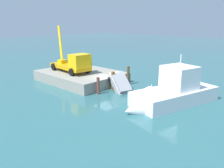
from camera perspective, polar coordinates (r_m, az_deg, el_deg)
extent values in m
plane|color=#2D6066|center=(28.82, -1.53, -0.90)|extent=(200.00, 200.00, 0.00)
cube|color=gray|center=(32.21, -7.87, 1.96)|extent=(11.28, 8.35, 1.35)
cube|color=orange|center=(32.14, -10.58, 4.37)|extent=(7.00, 3.06, 0.45)
cube|color=yellow|center=(29.91, -8.16, 5.81)|extent=(2.10, 2.57, 1.76)
cylinder|color=black|center=(30.93, -6.21, 3.69)|extent=(1.02, 0.38, 1.00)
cylinder|color=black|center=(29.54, -10.16, 2.98)|extent=(1.02, 0.38, 1.00)
cylinder|color=black|center=(34.83, -10.91, 4.83)|extent=(1.02, 0.38, 1.00)
cylinder|color=black|center=(33.60, -14.57, 4.23)|extent=(1.02, 0.38, 1.00)
cylinder|color=#E5B20C|center=(36.00, -12.95, 10.23)|extent=(4.73, 3.13, 4.99)
cube|color=#E5B20C|center=(33.78, -12.49, 5.63)|extent=(1.00, 1.00, 0.50)
cylinder|color=#4C4C19|center=(38.59, -13.08, 9.57)|extent=(0.04, 0.04, 6.04)
cylinder|color=#333333|center=(32.03, -5.35, 3.89)|extent=(0.28, 0.28, 0.75)
cylinder|color=green|center=(31.89, -5.39, 5.21)|extent=(0.34, 0.34, 0.75)
sphere|color=tan|center=(31.81, -5.41, 6.06)|extent=(0.22, 0.22, 0.22)
cube|color=#99999E|center=(27.15, 2.42, -0.84)|extent=(4.36, 3.10, 3.31)
cube|color=#99999E|center=(26.88, 2.58, 0.22)|extent=(2.67, 2.29, 1.89)
cylinder|color=black|center=(27.10, 5.15, -3.66)|extent=(0.92, 0.52, 0.90)
cylinder|color=black|center=(26.25, 1.75, -4.26)|extent=(0.92, 0.52, 0.90)
cylinder|color=black|center=(28.61, 2.64, 1.53)|extent=(0.92, 0.52, 0.90)
cylinder|color=black|center=(27.80, -0.65, 1.12)|extent=(0.92, 0.52, 0.90)
cube|color=white|center=(24.31, 15.53, -3.85)|extent=(6.03, 9.96, 2.29)
cone|color=white|center=(21.28, 6.90, -6.18)|extent=(4.44, 4.12, 3.72)
cube|color=white|center=(24.01, 16.69, 1.60)|extent=(3.63, 3.57, 2.35)
cylinder|color=white|center=(23.66, 17.02, 5.78)|extent=(0.10, 0.10, 1.20)
cylinder|color=silver|center=(21.60, 9.94, -1.35)|extent=(0.06, 0.06, 1.00)
cylinder|color=silver|center=(26.64, 21.26, 1.03)|extent=(0.06, 0.06, 1.00)
cylinder|color=brown|center=(26.04, -3.52, -0.44)|extent=(0.34, 0.34, 2.00)
cylinder|color=brown|center=(27.73, 0.25, 0.87)|extent=(0.44, 0.44, 2.26)
cylinder|color=brown|center=(29.92, 4.08, 2.16)|extent=(0.38, 0.38, 2.50)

